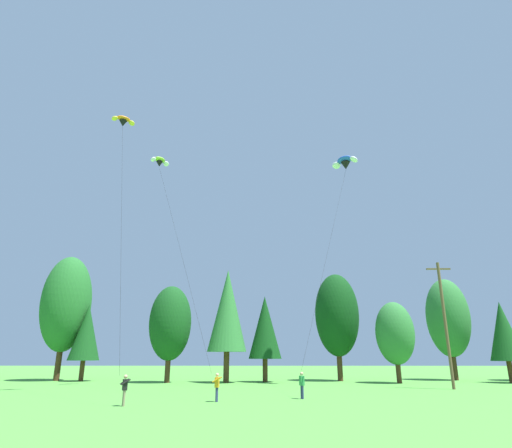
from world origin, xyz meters
name	(u,v)px	position (x,y,z in m)	size (l,w,h in m)	color
treeline_tree_c	(66,303)	(-21.22, 45.60, 8.71)	(5.68, 5.68, 14.38)	#472D19
treeline_tree_d	(86,332)	(-18.12, 44.92, 5.33)	(3.47, 3.47, 8.52)	#472D19
treeline_tree_e	(170,323)	(-7.84, 42.14, 6.17)	(4.55, 4.55, 10.19)	#472D19
treeline_tree_f	(227,310)	(-1.60, 42.37, 7.56)	(4.25, 4.25, 12.07)	#472D19
treeline_tree_g	(265,327)	(2.56, 43.55, 5.79)	(3.63, 3.63, 9.25)	#472D19
treeline_tree_h	(337,315)	(11.08, 45.53, 7.34)	(5.07, 5.07, 12.12)	#472D19
treeline_tree_i	(395,333)	(16.48, 41.62, 5.04)	(4.05, 4.05, 8.33)	#472D19
treeline_tree_j	(448,318)	(24.80, 47.24, 7.15)	(4.99, 4.99, 11.81)	#472D19
treeline_tree_k	(504,331)	(28.44, 42.22, 5.28)	(3.46, 3.46, 8.44)	#472D19
utility_pole	(445,320)	(18.51, 33.39, 5.75)	(2.20, 0.26, 10.97)	brown
kite_flyer_near	(125,387)	(-5.70, 20.65, 1.00)	(0.72, 0.74, 1.69)	gray
kite_flyer_mid	(217,385)	(-0.64, 23.05, 1.00)	(0.58, 0.61, 1.69)	navy
kite_flyer_far	(302,383)	(4.85, 24.98, 0.99)	(0.36, 0.60, 1.69)	navy
parafoil_kite_high_orange	(123,121)	(-10.31, 28.40, 23.02)	(5.34, 8.73, 21.94)	orange
parafoil_kite_mid_lime_white	(160,162)	(-8.62, 35.64, 22.45)	(8.61, 13.54, 21.46)	#93D633
parafoil_kite_far_blue_white	(345,163)	(11.48, 37.31, 23.08)	(8.28, 13.81, 22.62)	blue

